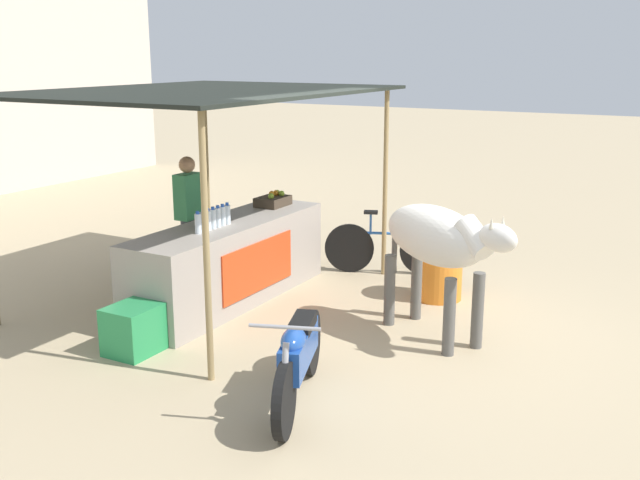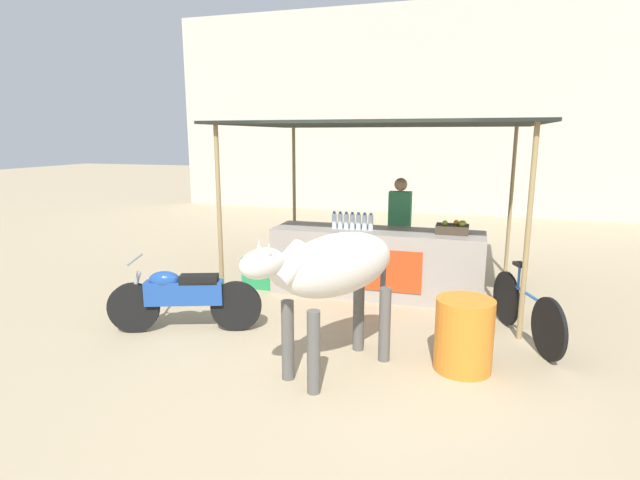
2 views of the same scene
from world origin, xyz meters
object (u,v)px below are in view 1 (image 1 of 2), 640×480
(vendor_behind_counter, at_px, (189,221))
(cooler_box, at_px, (137,328))
(bicycle_leaning, at_px, (386,248))
(fruit_crate, at_px, (273,200))
(water_barrel, at_px, (438,269))
(cow, at_px, (438,241))
(stall_counter, at_px, (230,262))
(motorcycle_parked, at_px, (298,356))

(vendor_behind_counter, relative_size, cooler_box, 2.75)
(vendor_behind_counter, height_order, bicycle_leaning, vendor_behind_counter)
(bicycle_leaning, bearing_deg, fruit_crate, 126.02)
(cooler_box, bearing_deg, fruit_crate, 3.13)
(cooler_box, relative_size, water_barrel, 0.82)
(cow, relative_size, bicycle_leaning, 1.12)
(stall_counter, xyz_separation_m, cooler_box, (-1.70, -0.10, -0.24))
(water_barrel, xyz_separation_m, cow, (-1.22, -0.42, 0.67))
(bicycle_leaning, bearing_deg, water_barrel, -123.80)
(vendor_behind_counter, height_order, water_barrel, vendor_behind_counter)
(cooler_box, xyz_separation_m, motorcycle_parked, (-0.20, -1.97, 0.19))
(bicycle_leaning, bearing_deg, stall_counter, 149.14)
(vendor_behind_counter, xyz_separation_m, cow, (-0.15, -3.30, 0.18))
(vendor_behind_counter, bearing_deg, water_barrel, -69.67)
(cooler_box, distance_m, cow, 3.12)
(cooler_box, height_order, water_barrel, water_barrel)
(motorcycle_parked, bearing_deg, cow, -13.50)
(cow, bearing_deg, fruit_crate, 69.18)
(vendor_behind_counter, bearing_deg, bicycle_leaning, -48.06)
(vendor_behind_counter, distance_m, cow, 3.30)
(stall_counter, xyz_separation_m, water_barrel, (1.28, -2.12, -0.12))
(motorcycle_parked, bearing_deg, stall_counter, 47.31)
(vendor_behind_counter, bearing_deg, fruit_crate, -39.93)
(stall_counter, distance_m, cooler_box, 1.72)
(water_barrel, bearing_deg, cooler_box, 145.86)
(stall_counter, distance_m, motorcycle_parked, 2.81)
(cooler_box, distance_m, motorcycle_parked, 1.99)
(fruit_crate, height_order, bicycle_leaning, fruit_crate)
(stall_counter, distance_m, vendor_behind_counter, 0.87)
(motorcycle_parked, distance_m, bicycle_leaning, 3.95)
(cooler_box, bearing_deg, vendor_behind_counter, 23.85)
(cow, relative_size, motorcycle_parked, 1.02)
(vendor_behind_counter, relative_size, cow, 0.94)
(vendor_behind_counter, distance_m, cooler_box, 2.19)
(stall_counter, height_order, vendor_behind_counter, vendor_behind_counter)
(water_barrel, xyz_separation_m, motorcycle_parked, (-3.19, 0.05, 0.06))
(stall_counter, relative_size, cow, 1.71)
(cooler_box, bearing_deg, water_barrel, -34.14)
(vendor_behind_counter, height_order, cow, vendor_behind_counter)
(fruit_crate, bearing_deg, water_barrel, -83.96)
(fruit_crate, distance_m, vendor_behind_counter, 1.10)
(water_barrel, bearing_deg, bicycle_leaning, 56.20)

